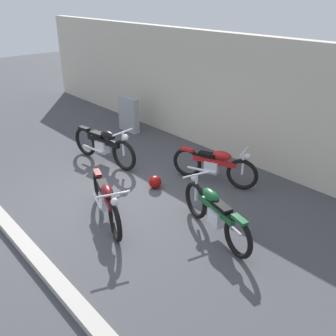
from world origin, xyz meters
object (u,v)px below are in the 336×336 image
object	(u,v)px
stone_marker	(129,114)
helmet	(155,182)
motorcycle_black	(104,145)
motorcycle_red	(215,165)
motorcycle_green	(215,213)
motorcycle_maroon	(106,200)

from	to	relation	value
stone_marker	helmet	world-z (taller)	stone_marker
stone_marker	motorcycle_black	bearing A→B (deg)	-50.64
motorcycle_black	motorcycle_red	world-z (taller)	motorcycle_black
stone_marker	motorcycle_green	bearing A→B (deg)	-20.90
motorcycle_red	motorcycle_maroon	distance (m)	2.65
helmet	motorcycle_green	size ratio (longest dim) A/B	0.14
helmet	motorcycle_black	bearing A→B (deg)	-177.32
helmet	motorcycle_maroon	bearing A→B (deg)	-74.89
helmet	motorcycle_maroon	distance (m)	1.57
stone_marker	helmet	bearing A→B (deg)	-27.43
motorcycle_black	motorcycle_maroon	world-z (taller)	motorcycle_black
motorcycle_black	motorcycle_maroon	distance (m)	2.67
stone_marker	motorcycle_green	world-z (taller)	stone_marker
helmet	motorcycle_red	world-z (taller)	motorcycle_red
motorcycle_black	motorcycle_red	bearing A→B (deg)	16.77
motorcycle_black	motorcycle_green	xyz separation A→B (m)	(3.89, -0.22, -0.03)
motorcycle_red	helmet	bearing A→B (deg)	-141.37
helmet	motorcycle_black	distance (m)	1.90
motorcycle_maroon	helmet	bearing A→B (deg)	124.79
motorcycle_black	motorcycle_green	world-z (taller)	motorcycle_black
motorcycle_black	motorcycle_green	bearing A→B (deg)	-12.33
stone_marker	motorcycle_red	world-z (taller)	stone_marker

